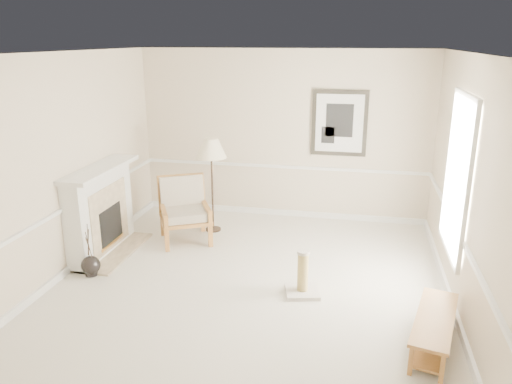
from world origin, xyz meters
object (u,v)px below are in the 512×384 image
(bench, at_px, (434,327))
(scratching_post, at_px, (302,280))
(floor_lamp, at_px, (211,151))
(armchair, at_px, (184,206))
(floor_vase, at_px, (91,266))

(bench, relative_size, scratching_post, 2.20)
(floor_lamp, height_order, scratching_post, floor_lamp)
(armchair, distance_m, scratching_post, 2.51)
(armchair, distance_m, floor_lamp, 0.98)
(floor_vase, relative_size, floor_lamp, 0.48)
(floor_lamp, relative_size, bench, 1.21)
(floor_vase, relative_size, armchair, 0.71)
(floor_vase, distance_m, bench, 4.36)
(floor_vase, bearing_deg, armchair, 62.02)
(bench, bearing_deg, floor_vase, 169.83)
(floor_vase, distance_m, armchair, 1.74)
(armchair, xyz_separation_m, scratching_post, (2.04, -1.42, -0.35))
(floor_vase, xyz_separation_m, bench, (4.29, -0.77, 0.10))
(bench, bearing_deg, floor_lamp, 139.45)
(floor_lamp, distance_m, scratching_post, 2.77)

